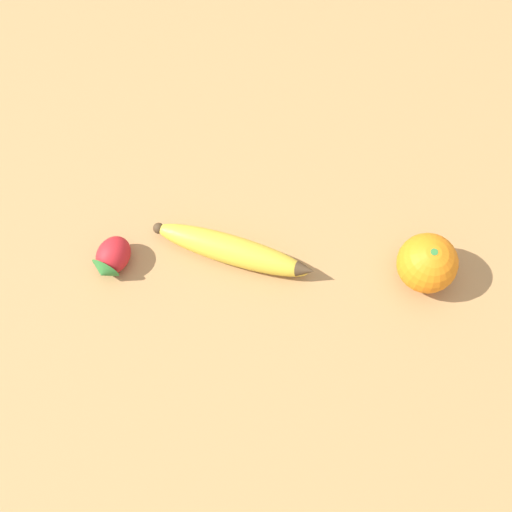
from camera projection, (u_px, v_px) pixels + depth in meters
name	position (u px, v px, depth m)	size (l,w,h in m)	color
ground_plane	(256.00, 300.00, 0.88)	(3.00, 3.00, 0.00)	#A87A47
banana	(233.00, 250.00, 0.88)	(0.12, 0.20, 0.04)	gold
orange	(427.00, 263.00, 0.85)	(0.07, 0.07, 0.07)	orange
strawberry	(112.00, 258.00, 0.88)	(0.06, 0.05, 0.04)	red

